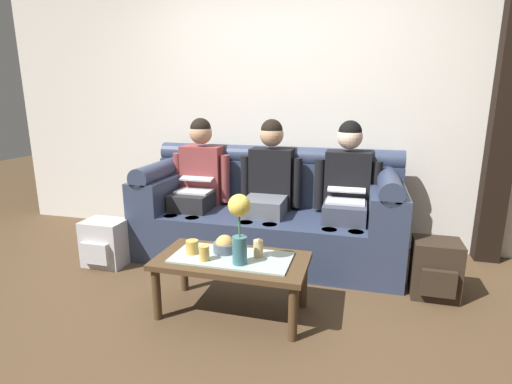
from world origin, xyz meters
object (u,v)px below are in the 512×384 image
object	(u,v)px
person_right	(347,189)
flower_vase	(239,222)
cup_near_right	(258,248)
cup_far_center	(192,247)
person_left	(198,180)
person_middle	(269,184)
snack_bowl	(225,246)
coffee_table	(232,265)
couch	(269,215)
backpack_left	(105,243)
cup_near_left	(204,253)
backpack_right	(435,269)

from	to	relation	value
person_right	flower_vase	bearing A→B (deg)	-117.53
cup_near_right	cup_far_center	xyz separation A→B (m)	(-0.43, -0.07, -0.01)
person_left	person_middle	world-z (taller)	same
cup_far_center	snack_bowl	bearing A→B (deg)	22.06
person_right	coffee_table	world-z (taller)	person_right
couch	cup_far_center	world-z (taller)	couch
person_right	coffee_table	size ratio (longest dim) A/B	1.23
flower_vase	cup_near_right	xyz separation A→B (m)	(0.08, 0.14, -0.22)
person_left	cup_near_right	size ratio (longest dim) A/B	11.15
snack_bowl	coffee_table	bearing A→B (deg)	-42.68
cup_far_center	backpack_left	bearing A→B (deg)	155.65
cup_near_left	cup_near_right	size ratio (longest dim) A/B	0.88
snack_bowl	backpack_left	size ratio (longest dim) A/B	0.39
person_left	coffee_table	bearing A→B (deg)	-57.05
cup_near_right	backpack_left	bearing A→B (deg)	164.88
person_left	cup_near_right	bearing A→B (deg)	-49.61
coffee_table	backpack_right	bearing A→B (deg)	23.99
couch	cup_near_left	distance (m)	1.15
cup_near_left	cup_near_right	bearing A→B (deg)	25.79
person_left	cup_far_center	bearing A→B (deg)	-69.08
backpack_left	cup_far_center	bearing A→B (deg)	-24.35
snack_bowl	cup_far_center	world-z (taller)	snack_bowl
person_left	coffee_table	xyz separation A→B (m)	(0.67, -1.04, -0.32)
person_right	backpack_left	xyz separation A→B (m)	(-1.96, -0.59, -0.46)
cup_near_left	cup_far_center	bearing A→B (deg)	145.46
backpack_left	snack_bowl	bearing A→B (deg)	-17.36
person_right	coffee_table	distance (m)	1.28
person_right	cup_near_left	distance (m)	1.42
snack_bowl	backpack_right	size ratio (longest dim) A/B	0.37
person_left	backpack_right	distance (m)	2.11
coffee_table	backpack_left	xyz separation A→B (m)	(-1.29, 0.45, -0.15)
person_middle	backpack_left	distance (m)	1.50
flower_vase	cup_near_right	size ratio (longest dim) A/B	4.07
flower_vase	cup_near_left	world-z (taller)	flower_vase
cup_near_left	couch	bearing A→B (deg)	82.56
cup_near_left	cup_far_center	size ratio (longest dim) A/B	1.06
backpack_left	coffee_table	bearing A→B (deg)	-19.04
couch	backpack_left	bearing A→B (deg)	-155.34
person_left	backpack_right	size ratio (longest dim) A/B	2.92
flower_vase	cup_far_center	bearing A→B (deg)	168.44
person_right	backpack_right	distance (m)	0.92
flower_vase	cup_far_center	world-z (taller)	flower_vase
couch	coffee_table	size ratio (longest dim) A/B	2.30
couch	person_middle	xyz separation A→B (m)	(-0.00, -0.00, 0.29)
person_left	flower_vase	size ratio (longest dim) A/B	2.74
person_right	snack_bowl	xyz separation A→B (m)	(-0.74, -0.97, -0.21)
person_left	cup_near_left	distance (m)	1.27
coffee_table	person_right	bearing A→B (deg)	57.06
cup_near_right	snack_bowl	bearing A→B (deg)	177.20
cup_near_right	cup_far_center	world-z (taller)	cup_near_right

